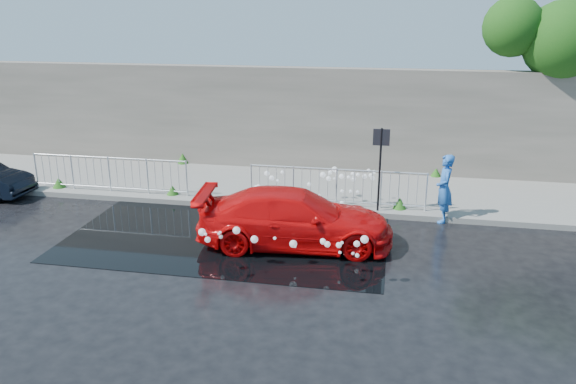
% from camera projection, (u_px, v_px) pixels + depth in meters
% --- Properties ---
extents(ground, '(90.00, 90.00, 0.00)m').
position_uv_depth(ground, '(198.00, 248.00, 13.62)').
color(ground, black).
rests_on(ground, ground).
extents(pavement, '(30.00, 4.00, 0.15)m').
position_uv_depth(pavement, '(249.00, 185.00, 18.26)').
color(pavement, slate).
rests_on(pavement, ground).
extents(curb, '(30.00, 0.25, 0.16)m').
position_uv_depth(curb, '(232.00, 205.00, 16.39)').
color(curb, slate).
rests_on(curb, ground).
extents(retaining_wall, '(30.00, 0.60, 3.50)m').
position_uv_depth(retaining_wall, '(264.00, 117.00, 19.75)').
color(retaining_wall, '#5A554C').
rests_on(retaining_wall, pavement).
extents(puddle, '(8.00, 5.00, 0.01)m').
position_uv_depth(puddle, '(229.00, 234.00, 14.46)').
color(puddle, black).
rests_on(puddle, ground).
extents(sign_post, '(0.45, 0.06, 2.50)m').
position_uv_depth(sign_post, '(380.00, 156.00, 15.23)').
color(sign_post, black).
rests_on(sign_post, ground).
extents(tree, '(5.10, 2.47, 6.36)m').
position_uv_depth(tree, '(573.00, 32.00, 17.29)').
color(tree, '#332114').
rests_on(tree, ground).
extents(railing_left, '(5.05, 0.05, 1.10)m').
position_uv_depth(railing_left, '(109.00, 173.00, 17.23)').
color(railing_left, silver).
rests_on(railing_left, pavement).
extents(railing_right, '(5.05, 0.05, 1.10)m').
position_uv_depth(railing_right, '(336.00, 186.00, 15.98)').
color(railing_right, silver).
rests_on(railing_right, pavement).
extents(weeds, '(12.17, 3.93, 0.40)m').
position_uv_depth(weeds, '(241.00, 182.00, 17.75)').
color(weeds, '#1E4D14').
rests_on(weeds, pavement).
extents(water_spray, '(3.64, 5.75, 0.99)m').
position_uv_depth(water_spray, '(305.00, 203.00, 14.58)').
color(water_spray, white).
rests_on(water_spray, ground).
extents(red_car, '(4.91, 2.40, 1.38)m').
position_uv_depth(red_car, '(295.00, 218.00, 13.63)').
color(red_car, red).
rests_on(red_car, ground).
extents(person, '(0.50, 0.72, 1.87)m').
position_uv_depth(person, '(444.00, 189.00, 15.07)').
color(person, blue).
rests_on(person, ground).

